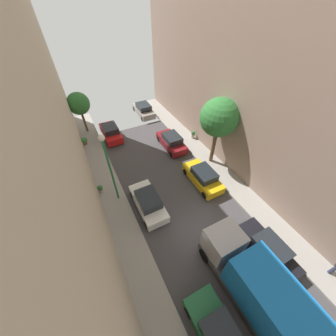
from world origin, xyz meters
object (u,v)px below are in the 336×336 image
(parked_car_left_4, at_px, (111,132))
(parked_car_right_1, at_px, (267,250))
(parked_car_right_2, at_px, (203,177))
(parked_car_right_4, at_px, (144,110))
(street_tree_2, at_px, (78,104))
(potted_plant_2, at_px, (84,140))
(parked_car_right_3, at_px, (172,142))
(street_tree_1, at_px, (219,118))
(parked_car_left_3, at_px, (148,202))
(delivery_truck, at_px, (255,284))
(lamp_post, at_px, (108,162))
(potted_plant_4, at_px, (100,188))
(potted_plant_3, at_px, (193,134))

(parked_car_left_4, height_order, parked_car_right_1, same)
(parked_car_right_2, height_order, parked_car_right_4, same)
(street_tree_2, height_order, potted_plant_2, street_tree_2)
(street_tree_2, bearing_deg, parked_car_right_3, -43.47)
(street_tree_1, height_order, street_tree_2, street_tree_1)
(parked_car_left_3, relative_size, parked_car_right_4, 1.00)
(parked_car_left_3, bearing_deg, parked_car_right_1, -52.18)
(delivery_truck, xyz_separation_m, street_tree_2, (-5.01, 21.70, 1.83))
(parked_car_right_1, bearing_deg, lamp_post, 129.22)
(parked_car_left_3, xyz_separation_m, street_tree_2, (-2.31, 13.57, 2.90))
(potted_plant_2, height_order, potted_plant_4, potted_plant_2)
(potted_plant_2, bearing_deg, parked_car_right_3, -29.19)
(delivery_truck, relative_size, potted_plant_3, 7.89)
(parked_car_left_4, height_order, parked_car_right_2, same)
(parked_car_right_1, distance_m, potted_plant_3, 13.78)
(parked_car_right_3, distance_m, potted_plant_3, 2.94)
(parked_car_left_4, xyz_separation_m, parked_car_right_4, (5.40, 3.27, 0.00))
(parked_car_left_3, relative_size, delivery_truck, 0.64)
(parked_car_right_3, bearing_deg, parked_car_left_4, 138.06)
(parked_car_left_4, height_order, parked_car_right_4, same)
(parked_car_left_3, xyz_separation_m, potted_plant_3, (8.33, 6.51, -0.11))
(parked_car_right_4, distance_m, potted_plant_4, 13.91)
(parked_car_right_1, height_order, parked_car_right_2, same)
(parked_car_right_2, height_order, potted_plant_3, parked_car_right_2)
(parked_car_right_1, xyz_separation_m, potted_plant_3, (2.93, 13.47, -0.11))
(parked_car_right_2, height_order, potted_plant_2, parked_car_right_2)
(parked_car_left_4, height_order, parked_car_right_3, same)
(potted_plant_2, height_order, potted_plant_3, potted_plant_2)
(potted_plant_4, xyz_separation_m, lamp_post, (1.14, -1.34, 3.67))
(parked_car_right_4, xyz_separation_m, potted_plant_2, (-8.41, -3.42, -0.10))
(potted_plant_4, bearing_deg, parked_car_right_3, 19.18)
(parked_car_right_3, distance_m, delivery_truck, 14.68)
(street_tree_2, xyz_separation_m, lamp_post, (0.41, -11.58, 0.59))
(parked_car_right_3, bearing_deg, potted_plant_4, -160.82)
(parked_car_left_4, bearing_deg, potted_plant_2, -177.05)
(parked_car_left_3, xyz_separation_m, lamp_post, (-1.90, 1.99, 3.48))
(parked_car_right_2, height_order, lamp_post, lamp_post)
(parked_car_left_4, height_order, delivery_truck, delivery_truck)
(parked_car_right_2, distance_m, parked_car_right_3, 5.94)
(potted_plant_3, bearing_deg, lamp_post, -156.13)
(street_tree_2, bearing_deg, potted_plant_3, -33.57)
(parked_car_right_3, bearing_deg, parked_car_left_3, -130.77)
(street_tree_1, bearing_deg, parked_car_right_2, -140.34)
(parked_car_left_4, xyz_separation_m, street_tree_1, (7.80, -8.81, 4.22))
(parked_car_right_4, height_order, street_tree_2, street_tree_2)
(potted_plant_4, bearing_deg, street_tree_2, 85.89)
(parked_car_left_4, bearing_deg, parked_car_right_4, 31.19)
(potted_plant_4, bearing_deg, parked_car_right_1, -50.62)
(parked_car_right_2, bearing_deg, parked_car_left_3, -176.60)
(delivery_truck, bearing_deg, lamp_post, 114.45)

